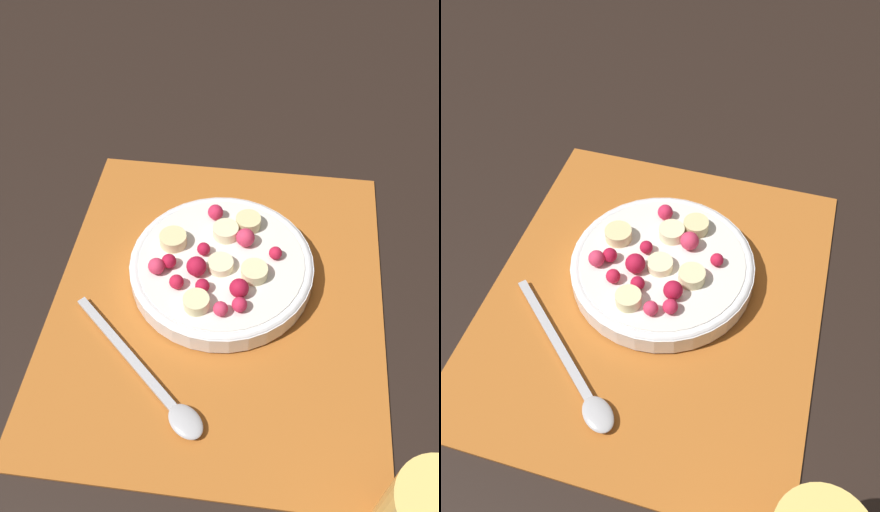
% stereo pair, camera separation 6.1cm
% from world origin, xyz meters
% --- Properties ---
extents(ground_plane, '(3.00, 3.00, 0.00)m').
position_xyz_m(ground_plane, '(0.00, 0.00, 0.00)').
color(ground_plane, black).
extents(placemat, '(0.42, 0.35, 0.01)m').
position_xyz_m(placemat, '(0.00, 0.00, 0.00)').
color(placemat, '#B26023').
rests_on(placemat, ground_plane).
extents(fruit_bowl, '(0.20, 0.20, 0.05)m').
position_xyz_m(fruit_bowl, '(-0.03, -0.00, 0.02)').
color(fruit_bowl, white).
rests_on(fruit_bowl, placemat).
extents(spoon, '(0.15, 0.16, 0.01)m').
position_xyz_m(spoon, '(0.12, -0.04, 0.01)').
color(spoon, '#B2B2B7').
rests_on(spoon, placemat).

